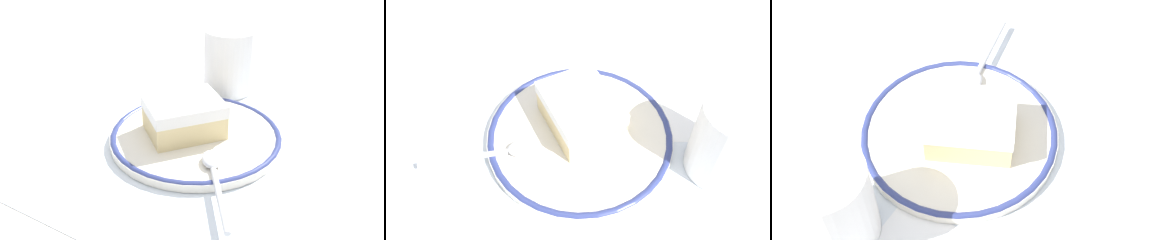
% 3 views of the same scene
% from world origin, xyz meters
% --- Properties ---
extents(ground_plane, '(2.40, 2.40, 0.00)m').
position_xyz_m(ground_plane, '(0.00, 0.00, 0.00)').
color(ground_plane, '#B7B2A8').
extents(placemat, '(0.41, 0.42, 0.00)m').
position_xyz_m(placemat, '(0.00, 0.00, 0.00)').
color(placemat, silver).
rests_on(placemat, ground_plane).
extents(plate, '(0.22, 0.22, 0.01)m').
position_xyz_m(plate, '(0.00, -0.00, 0.01)').
color(plate, silver).
rests_on(plate, placemat).
extents(cake_slice, '(0.12, 0.12, 0.05)m').
position_xyz_m(cake_slice, '(0.01, -0.01, 0.03)').
color(cake_slice, beige).
rests_on(cake_slice, plate).
extents(spoon, '(0.12, 0.09, 0.01)m').
position_xyz_m(spoon, '(0.07, 0.06, 0.02)').
color(spoon, silver).
rests_on(spoon, plate).
extents(cup, '(0.08, 0.08, 0.10)m').
position_xyz_m(cup, '(-0.16, -0.03, 0.04)').
color(cup, white).
rests_on(cup, placemat).
extents(napkin, '(0.16, 0.16, 0.00)m').
position_xyz_m(napkin, '(-0.12, -0.12, 0.00)').
color(napkin, white).
rests_on(napkin, placemat).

